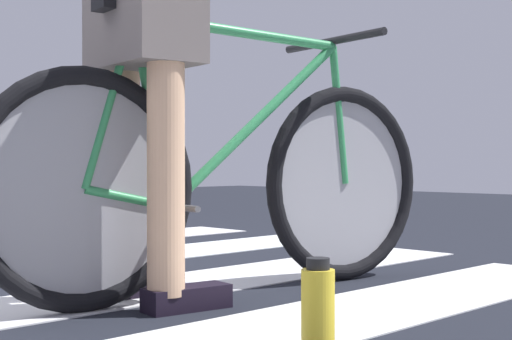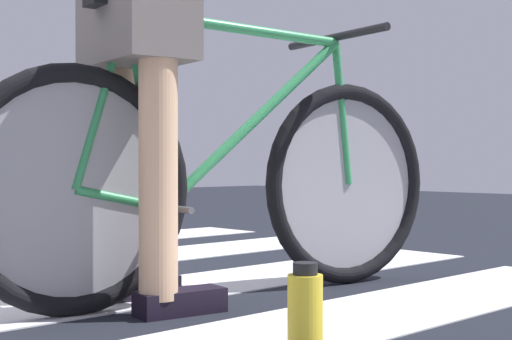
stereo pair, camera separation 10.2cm
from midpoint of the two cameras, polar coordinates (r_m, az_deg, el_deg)
bicycle_1_of_2 at (r=2.42m, az=-1.33°, el=-0.59°), size 1.72×0.53×0.93m
cyclist_1_of_2 at (r=2.28m, az=-7.94°, el=5.99°), size 0.37×0.44×1.00m
water_bottle at (r=1.53m, az=5.10°, el=-11.53°), size 0.07×0.07×0.24m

